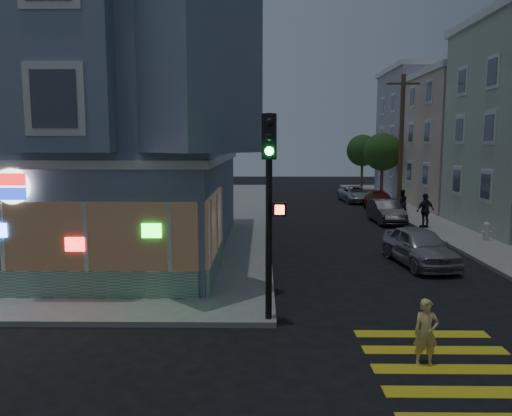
{
  "coord_description": "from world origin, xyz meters",
  "views": [
    {
      "loc": [
        2.64,
        -10.0,
        4.59
      ],
      "look_at": [
        2.42,
        7.29,
        2.36
      ],
      "focal_mm": 35.0,
      "sensor_mm": 36.0,
      "label": 1
    }
  ],
  "objects_px": {
    "utility_pole": "(401,141)",
    "running_child": "(426,333)",
    "pedestrian_a": "(402,203)",
    "parked_car_b": "(386,211)",
    "street_tree_far": "(362,151)",
    "parked_car_c": "(380,202)",
    "traffic_signal": "(270,182)",
    "street_tree_near": "(382,152)",
    "parked_car_d": "(356,194)",
    "parked_car_a": "(419,246)",
    "fire_hydrant": "(486,231)",
    "pedestrian_b": "(425,211)"
  },
  "relations": [
    {
      "from": "pedestrian_a",
      "to": "pedestrian_b",
      "type": "height_order",
      "value": "pedestrian_b"
    },
    {
      "from": "fire_hydrant",
      "to": "street_tree_far",
      "type": "bearing_deg",
      "value": 91.82
    },
    {
      "from": "street_tree_near",
      "to": "parked_car_b",
      "type": "height_order",
      "value": "street_tree_near"
    },
    {
      "from": "street_tree_near",
      "to": "parked_car_c",
      "type": "relative_size",
      "value": 1.22
    },
    {
      "from": "parked_car_b",
      "to": "fire_hydrant",
      "type": "height_order",
      "value": "parked_car_b"
    },
    {
      "from": "utility_pole",
      "to": "traffic_signal",
      "type": "height_order",
      "value": "utility_pole"
    },
    {
      "from": "parked_car_a",
      "to": "parked_car_d",
      "type": "distance_m",
      "value": 20.67
    },
    {
      "from": "parked_car_d",
      "to": "parked_car_c",
      "type": "bearing_deg",
      "value": -87.47
    },
    {
      "from": "parked_car_a",
      "to": "parked_car_d",
      "type": "bearing_deg",
      "value": 79.3
    },
    {
      "from": "parked_car_d",
      "to": "traffic_signal",
      "type": "xyz_separation_m",
      "value": [
        -7.2,
        -27.08,
        3.02
      ]
    },
    {
      "from": "utility_pole",
      "to": "parked_car_a",
      "type": "distance_m",
      "value": 16.26
    },
    {
      "from": "parked_car_a",
      "to": "pedestrian_b",
      "type": "bearing_deg",
      "value": 63.9
    },
    {
      "from": "pedestrian_a",
      "to": "parked_car_c",
      "type": "xyz_separation_m",
      "value": [
        -0.6,
        3.21,
        -0.33
      ]
    },
    {
      "from": "pedestrian_b",
      "to": "parked_car_d",
      "type": "height_order",
      "value": "pedestrian_b"
    },
    {
      "from": "parked_car_b",
      "to": "parked_car_d",
      "type": "distance_m",
      "value": 10.4
    },
    {
      "from": "traffic_signal",
      "to": "fire_hydrant",
      "type": "xyz_separation_m",
      "value": [
        10.18,
        10.67,
        -3.05
      ]
    },
    {
      "from": "running_child",
      "to": "utility_pole",
      "type": "bearing_deg",
      "value": 76.42
    },
    {
      "from": "utility_pole",
      "to": "pedestrian_a",
      "type": "distance_m",
      "value": 5.02
    },
    {
      "from": "utility_pole",
      "to": "parked_car_c",
      "type": "distance_m",
      "value": 4.36
    },
    {
      "from": "street_tree_far",
      "to": "parked_car_a",
      "type": "distance_m",
      "value": 29.77
    },
    {
      "from": "parked_car_a",
      "to": "street_tree_far",
      "type": "bearing_deg",
      "value": 76.24
    },
    {
      "from": "running_child",
      "to": "parked_car_a",
      "type": "bearing_deg",
      "value": 73.89
    },
    {
      "from": "utility_pole",
      "to": "street_tree_far",
      "type": "bearing_deg",
      "value": 89.18
    },
    {
      "from": "parked_car_c",
      "to": "fire_hydrant",
      "type": "height_order",
      "value": "parked_car_c"
    },
    {
      "from": "street_tree_far",
      "to": "parked_car_a",
      "type": "height_order",
      "value": "street_tree_far"
    },
    {
      "from": "pedestrian_b",
      "to": "parked_car_a",
      "type": "bearing_deg",
      "value": 48.51
    },
    {
      "from": "street_tree_far",
      "to": "fire_hydrant",
      "type": "relative_size",
      "value": 6.21
    },
    {
      "from": "utility_pole",
      "to": "parked_car_b",
      "type": "xyz_separation_m",
      "value": [
        -2.16,
        -5.15,
        -4.12
      ]
    },
    {
      "from": "street_tree_near",
      "to": "parked_car_d",
      "type": "xyz_separation_m",
      "value": [
        -2.18,
        -0.75,
        -3.3
      ]
    },
    {
      "from": "pedestrian_a",
      "to": "parked_car_b",
      "type": "bearing_deg",
      "value": 46.97
    },
    {
      "from": "running_child",
      "to": "parked_car_d",
      "type": "distance_m",
      "value": 29.57
    },
    {
      "from": "fire_hydrant",
      "to": "running_child",
      "type": "bearing_deg",
      "value": -118.38
    },
    {
      "from": "street_tree_far",
      "to": "traffic_signal",
      "type": "height_order",
      "value": "street_tree_far"
    },
    {
      "from": "utility_pole",
      "to": "running_child",
      "type": "xyz_separation_m",
      "value": [
        -5.96,
        -24.05,
        -4.09
      ]
    },
    {
      "from": "parked_car_a",
      "to": "utility_pole",
      "type": "bearing_deg",
      "value": 70.76
    },
    {
      "from": "running_child",
      "to": "pedestrian_a",
      "type": "height_order",
      "value": "pedestrian_a"
    },
    {
      "from": "parked_car_c",
      "to": "fire_hydrant",
      "type": "distance_m",
      "value": 11.45
    },
    {
      "from": "street_tree_near",
      "to": "parked_car_b",
      "type": "xyz_separation_m",
      "value": [
        -2.36,
        -11.15,
        -3.26
      ]
    },
    {
      "from": "parked_car_c",
      "to": "parked_car_d",
      "type": "xyz_separation_m",
      "value": [
        -0.68,
        5.2,
        -0.0
      ]
    },
    {
      "from": "traffic_signal",
      "to": "pedestrian_a",
      "type": "bearing_deg",
      "value": 72.92
    },
    {
      "from": "street_tree_near",
      "to": "traffic_signal",
      "type": "height_order",
      "value": "street_tree_near"
    },
    {
      "from": "parked_car_a",
      "to": "traffic_signal",
      "type": "relative_size",
      "value": 0.82
    },
    {
      "from": "parked_car_d",
      "to": "traffic_signal",
      "type": "height_order",
      "value": "traffic_signal"
    },
    {
      "from": "running_child",
      "to": "pedestrian_a",
      "type": "distance_m",
      "value": 21.54
    },
    {
      "from": "traffic_signal",
      "to": "fire_hydrant",
      "type": "height_order",
      "value": "traffic_signal"
    },
    {
      "from": "parked_car_a",
      "to": "parked_car_d",
      "type": "xyz_separation_m",
      "value": [
        1.42,
        20.63,
        -0.09
      ]
    },
    {
      "from": "street_tree_far",
      "to": "parked_car_c",
      "type": "height_order",
      "value": "street_tree_far"
    },
    {
      "from": "street_tree_near",
      "to": "parked_car_d",
      "type": "height_order",
      "value": "street_tree_near"
    },
    {
      "from": "running_child",
      "to": "street_tree_far",
      "type": "bearing_deg",
      "value": 81.14
    },
    {
      "from": "parked_car_b",
      "to": "running_child",
      "type": "bearing_deg",
      "value": -102.55
    }
  ]
}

